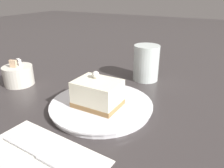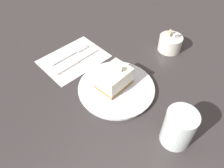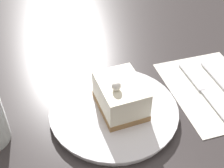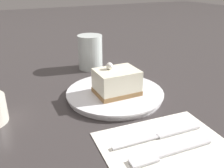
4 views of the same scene
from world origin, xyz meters
name	(u,v)px [view 2 (image 2 of 4)]	position (x,y,z in m)	size (l,w,h in m)	color
ground_plane	(117,99)	(0.00, 0.00, 0.00)	(4.00, 4.00, 0.00)	#383333
plate	(116,88)	(-0.03, 0.03, 0.01)	(0.24, 0.24, 0.02)	white
cake_slice	(114,78)	(-0.04, 0.03, 0.05)	(0.08, 0.10, 0.08)	#9E7547
napkin	(74,59)	(-0.24, 0.04, 0.00)	(0.19, 0.24, 0.00)	white
fork	(73,53)	(-0.27, 0.05, 0.01)	(0.03, 0.16, 0.00)	silver
knife	(74,63)	(-0.22, 0.02, 0.01)	(0.02, 0.19, 0.00)	silver
sugar_bowl	(170,43)	(-0.01, 0.32, 0.03)	(0.09, 0.09, 0.08)	silver
drinking_glass	(179,127)	(0.20, 0.00, 0.06)	(0.08, 0.08, 0.11)	silver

